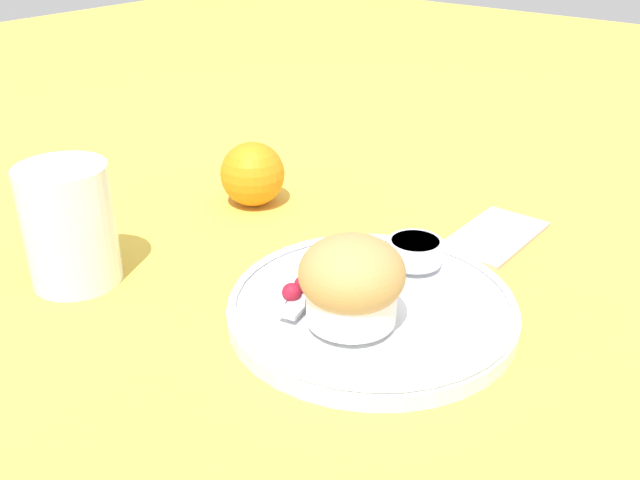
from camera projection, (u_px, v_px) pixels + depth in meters
ground_plane at (370, 325)px, 0.57m from camera, size 3.00×3.00×0.00m
plate at (372, 307)px, 0.58m from camera, size 0.24×0.24×0.02m
muffin at (349, 281)px, 0.53m from camera, size 0.08×0.08×0.07m
cream_ramekin at (415, 250)px, 0.62m from camera, size 0.05×0.05×0.02m
berry_pair at (297, 289)px, 0.57m from camera, size 0.03×0.02×0.02m
butter_knife at (329, 272)px, 0.61m from camera, size 0.15×0.05×0.00m
orange_fruit at (253, 174)px, 0.77m from camera, size 0.07×0.07×0.07m
juice_glass at (69, 225)px, 0.61m from camera, size 0.08×0.08×0.11m
folded_napkin at (495, 234)px, 0.71m from camera, size 0.12×0.07×0.01m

